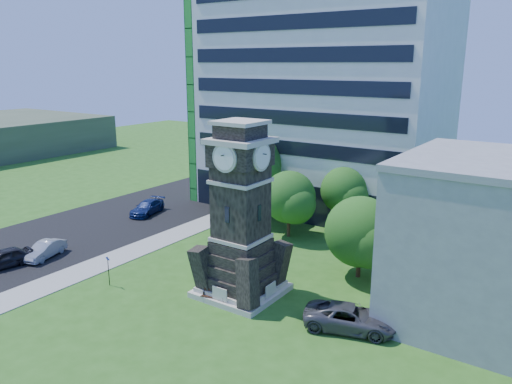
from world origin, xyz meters
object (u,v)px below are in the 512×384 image
Objects in this scene: car_east_lot at (350,318)px; street_sign at (108,268)px; clock_tower at (241,222)px; car_street_mid at (45,250)px; car_street_north at (147,208)px; car_street_south at (3,258)px; park_bench at (215,296)px.

street_sign is (-17.15, -4.22, 0.61)m from car_east_lot.
car_east_lot is 17.67m from street_sign.
clock_tower is 2.99× the size of car_street_mid.
car_street_north is (-19.73, 9.73, -4.56)m from clock_tower.
car_street_north is 29.87m from car_east_lot.
car_street_mid is at bearing -96.27° from car_street_north.
clock_tower is at bearing 42.50° from street_sign.
car_street_south is 16.82m from car_street_north.
car_street_south is at bearing -149.79° from street_sign.
car_street_south is at bearing 86.68° from car_east_lot.
car_street_south reaches higher than car_street_mid.
clock_tower is at bearing 70.69° from car_east_lot.
clock_tower is 10.56m from street_sign.
car_street_south is 2.46× the size of park_bench.
car_street_south is 18.40m from park_bench.
car_street_mid is 0.73× the size of car_east_lot.
park_bench is at bearing 31.00° from street_sign.
street_sign reaches higher than car_street_south.
car_street_north is (-2.20, 13.68, 0.04)m from car_street_mid.
car_street_south is (-18.36, -7.04, -4.52)m from clock_tower.
car_street_mid is at bearing 168.93° from park_bench.
car_street_south is at bearing 178.26° from park_bench.
car_east_lot is at bearing 29.15° from street_sign.
car_east_lot is at bearing -34.96° from car_street_north.
park_bench is 0.81× the size of street_sign.
car_east_lot is (8.42, -0.26, -4.50)m from clock_tower.
street_sign reaches higher than car_street_north.
car_east_lot reaches higher than car_street_south.
clock_tower is 6.75× the size of park_bench.
street_sign is (11.00, -14.21, 0.68)m from car_street_north.
car_street_north is 2.22× the size of street_sign.
car_east_lot is 3.11× the size of park_bench.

